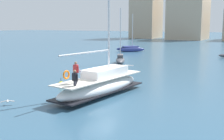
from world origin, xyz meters
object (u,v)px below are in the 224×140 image
moored_sloop_far (120,59)px  main_sailboat (101,84)px  mooring_buoy (61,84)px  moored_cutter_left (130,48)px  seagull (8,101)px

moored_sloop_far → main_sailboat: bearing=-68.0°
main_sailboat → mooring_buoy: size_ratio=15.71×
moored_cutter_left → mooring_buoy: moored_cutter_left is taller
moored_cutter_left → mooring_buoy: (8.85, -34.89, -0.47)m
main_sailboat → moored_sloop_far: main_sailboat is taller
moored_sloop_far → seagull: (3.04, -23.99, -0.29)m
seagull → mooring_buoy: bearing=96.2°
mooring_buoy → main_sailboat: bearing=-15.1°
main_sailboat → seagull: 7.19m
moored_cutter_left → main_sailboat: bearing=-68.9°
moored_cutter_left → seagull: bearing=-77.1°
moored_cutter_left → mooring_buoy: 36.00m
main_sailboat → moored_sloop_far: 19.73m
main_sailboat → moored_sloop_far: bearing=112.0°
moored_sloop_far → mooring_buoy: (2.27, -16.91, -0.42)m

